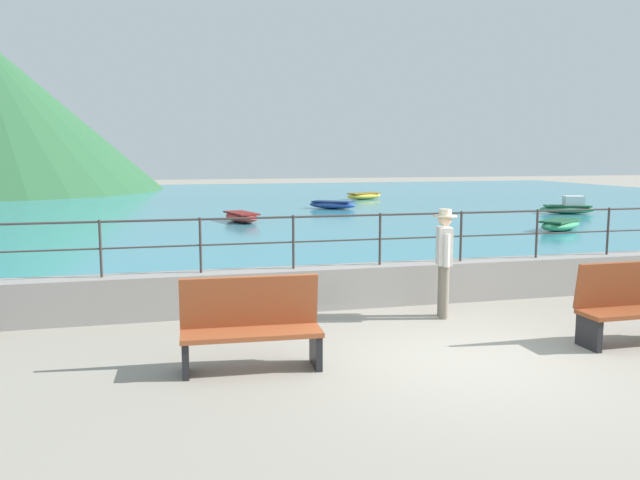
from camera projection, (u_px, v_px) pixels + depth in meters
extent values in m
plane|color=gray|center=(464.00, 360.00, 8.30)|extent=(120.00, 120.00, 0.00)
cube|color=gray|center=(379.00, 284.00, 11.32)|extent=(20.00, 0.56, 0.70)
cylinder|color=#383330|center=(101.00, 249.00, 10.08)|extent=(0.04, 0.04, 0.90)
cylinder|color=#383330|center=(201.00, 245.00, 10.46)|extent=(0.04, 0.04, 0.90)
cylinder|color=#383330|center=(293.00, 242.00, 10.84)|extent=(0.04, 0.04, 0.90)
cylinder|color=#383330|center=(380.00, 239.00, 11.22)|extent=(0.04, 0.04, 0.90)
cylinder|color=#383330|center=(461.00, 236.00, 11.60)|extent=(0.04, 0.04, 0.90)
cylinder|color=#383330|center=(537.00, 234.00, 11.98)|extent=(0.04, 0.04, 0.90)
cylinder|color=#383330|center=(608.00, 231.00, 12.36)|extent=(0.04, 0.04, 0.90)
cylinder|color=#383330|center=(380.00, 215.00, 11.16)|extent=(18.40, 0.04, 0.04)
cylinder|color=#383330|center=(380.00, 239.00, 11.22)|extent=(18.40, 0.03, 0.03)
cube|color=teal|center=(230.00, 205.00, 33.10)|extent=(64.00, 44.32, 0.06)
cube|color=#9E4C28|center=(252.00, 334.00, 7.83)|extent=(1.73, 0.61, 0.06)
cube|color=#9E4C28|center=(250.00, 301.00, 8.00)|extent=(1.71, 0.24, 0.64)
cube|color=black|center=(316.00, 349.00, 8.02)|extent=(0.11, 0.47, 0.43)
cube|color=black|center=(186.00, 357.00, 7.71)|extent=(0.11, 0.47, 0.43)
cube|color=brown|center=(639.00, 312.00, 8.92)|extent=(1.70, 0.53, 0.06)
cube|color=brown|center=(630.00, 284.00, 9.08)|extent=(1.70, 0.15, 0.64)
cube|color=black|center=(589.00, 333.00, 8.75)|extent=(0.08, 0.47, 0.43)
cylinder|color=slate|center=(442.00, 290.00, 10.50)|extent=(0.15, 0.15, 0.86)
cylinder|color=slate|center=(444.00, 292.00, 10.32)|extent=(0.15, 0.15, 0.86)
cube|color=beige|center=(444.00, 246.00, 10.31)|extent=(0.31, 0.41, 0.60)
cylinder|color=beige|center=(442.00, 246.00, 10.55)|extent=(0.09, 0.09, 0.52)
cylinder|color=beige|center=(447.00, 251.00, 10.08)|extent=(0.09, 0.09, 0.52)
sphere|color=beige|center=(445.00, 219.00, 10.25)|extent=(0.22, 0.22, 0.22)
cylinder|color=beige|center=(445.00, 216.00, 10.25)|extent=(0.38, 0.38, 0.02)
cylinder|color=beige|center=(445.00, 212.00, 10.24)|extent=(0.20, 0.20, 0.10)
ellipsoid|color=#338C59|center=(567.00, 209.00, 27.77)|extent=(2.47, 1.62, 0.36)
cube|color=#1C4D31|center=(567.00, 206.00, 27.75)|extent=(1.99, 1.34, 0.06)
cube|color=silver|center=(574.00, 201.00, 27.70)|extent=(0.97, 0.86, 0.40)
ellipsoid|color=red|center=(241.00, 217.00, 24.46)|extent=(1.45, 2.45, 0.36)
cube|color=maroon|center=(241.00, 213.00, 24.44)|extent=(1.20, 1.97, 0.06)
ellipsoid|color=#338C59|center=(561.00, 225.00, 21.72)|extent=(2.42, 2.02, 0.36)
cube|color=#1C4D31|center=(561.00, 221.00, 21.70)|extent=(1.96, 1.65, 0.06)
ellipsoid|color=gold|center=(364.00, 196.00, 36.60)|extent=(2.47, 1.64, 0.36)
cube|color=brown|center=(364.00, 193.00, 36.58)|extent=(1.99, 1.35, 0.06)
ellipsoid|color=#2D4C9E|center=(332.00, 205.00, 30.27)|extent=(2.37, 2.12, 0.36)
cube|color=navy|center=(332.00, 202.00, 30.25)|extent=(1.92, 1.73, 0.06)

